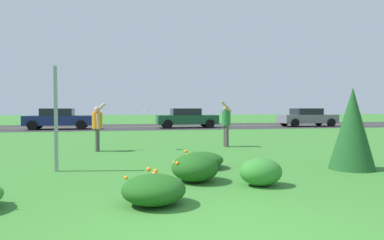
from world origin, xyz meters
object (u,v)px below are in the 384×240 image
(car_gray_rightmost, at_px, (307,117))
(frisbee_pale_blue, at_px, (147,110))
(person_thrower_orange_shirt, at_px, (97,124))
(sign_post_near_path, at_px, (56,119))
(person_catcher_green_shirt, at_px, (226,122))
(car_navy_center_left, at_px, (59,119))
(car_dark_green_center_right, at_px, (187,118))

(car_gray_rightmost, bearing_deg, frisbee_pale_blue, -136.31)
(person_thrower_orange_shirt, height_order, car_gray_rightmost, person_thrower_orange_shirt)
(sign_post_near_path, relative_size, car_gray_rightmost, 0.55)
(person_catcher_green_shirt, bearing_deg, car_gray_rightmost, 50.09)
(car_navy_center_left, bearing_deg, person_thrower_orange_shirt, -75.45)
(person_thrower_orange_shirt, distance_m, frisbee_pale_blue, 1.77)
(car_navy_center_left, bearing_deg, frisbee_pale_blue, -68.65)
(sign_post_near_path, relative_size, person_catcher_green_shirt, 1.40)
(car_navy_center_left, distance_m, car_dark_green_center_right, 9.07)
(person_catcher_green_shirt, relative_size, car_gray_rightmost, 0.39)
(person_catcher_green_shirt, bearing_deg, car_dark_green_center_right, 86.15)
(car_dark_green_center_right, bearing_deg, car_navy_center_left, 180.00)
(person_thrower_orange_shirt, bearing_deg, sign_post_near_path, -100.58)
(person_thrower_orange_shirt, distance_m, car_dark_green_center_right, 14.43)
(car_navy_center_left, bearing_deg, car_gray_rightmost, 0.00)
(person_catcher_green_shirt, bearing_deg, sign_post_near_path, -142.29)
(car_dark_green_center_right, bearing_deg, frisbee_pale_blue, -106.58)
(sign_post_near_path, height_order, car_gray_rightmost, sign_post_near_path)
(person_catcher_green_shirt, relative_size, frisbee_pale_blue, 6.96)
(person_thrower_orange_shirt, distance_m, car_gray_rightmost, 20.40)
(person_catcher_green_shirt, distance_m, car_gray_rightmost, 16.72)
(frisbee_pale_blue, bearing_deg, car_dark_green_center_right, 73.42)
(car_gray_rightmost, bearing_deg, car_navy_center_left, 180.00)
(sign_post_near_path, height_order, person_thrower_orange_shirt, sign_post_near_path)
(sign_post_near_path, distance_m, person_thrower_orange_shirt, 3.82)
(car_gray_rightmost, bearing_deg, person_catcher_green_shirt, -129.91)
(person_thrower_orange_shirt, xyz_separation_m, car_navy_center_left, (-3.45, 13.29, -0.18))
(frisbee_pale_blue, xyz_separation_m, car_navy_center_left, (-5.15, 13.16, -0.66))
(person_catcher_green_shirt, height_order, car_dark_green_center_right, person_catcher_green_shirt)
(car_navy_center_left, bearing_deg, sign_post_near_path, -80.83)
(frisbee_pale_blue, height_order, car_dark_green_center_right, car_dark_green_center_right)
(car_navy_center_left, relative_size, car_gray_rightmost, 1.00)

